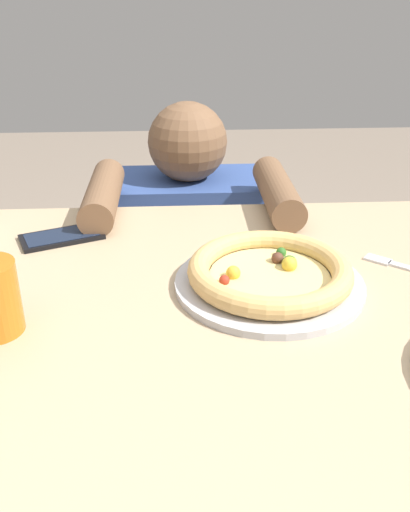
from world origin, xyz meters
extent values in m
cube|color=tan|center=(0.00, 0.00, 0.73)|extent=(1.21, 0.79, 0.04)
cylinder|color=#B7B7BC|center=(0.09, 0.04, 0.76)|extent=(0.30, 0.30, 0.01)
cylinder|color=#E5CC7F|center=(0.09, 0.04, 0.77)|extent=(0.19, 0.19, 0.01)
torus|color=tan|center=(0.09, 0.04, 0.78)|extent=(0.26, 0.26, 0.03)
sphere|color=gold|center=(0.13, 0.06, 0.78)|extent=(0.03, 0.03, 0.03)
sphere|color=#2D6623|center=(0.12, 0.10, 0.78)|extent=(0.02, 0.02, 0.02)
sphere|color=gold|center=(0.03, 0.03, 0.78)|extent=(0.02, 0.02, 0.02)
sphere|color=brown|center=(0.11, 0.08, 0.78)|extent=(0.02, 0.02, 0.02)
sphere|color=maroon|center=(0.02, 0.01, 0.78)|extent=(0.02, 0.02, 0.02)
sphere|color=#2D6623|center=(0.13, 0.06, 0.78)|extent=(0.02, 0.02, 0.02)
cube|color=silver|center=(0.30, 0.12, 0.75)|extent=(0.05, 0.05, 0.00)
cube|color=black|center=(-0.27, 0.24, 0.75)|extent=(0.17, 0.13, 0.01)
cube|color=#192338|center=(-0.27, 0.24, 0.76)|extent=(0.15, 0.11, 0.00)
cylinder|color=#333847|center=(-0.02, 0.61, 0.23)|extent=(0.33, 0.33, 0.45)
cube|color=#334C8C|center=(-0.02, 0.61, 0.59)|extent=(0.41, 0.22, 0.29)
sphere|color=brown|center=(-0.02, 0.61, 0.83)|extent=(0.19, 0.19, 0.19)
cylinder|color=brown|center=(-0.21, 0.38, 0.79)|extent=(0.07, 0.28, 0.07)
cylinder|color=brown|center=(0.16, 0.38, 0.79)|extent=(0.07, 0.28, 0.07)
camera|label=1|loc=(-0.05, -0.75, 1.20)|focal=39.96mm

